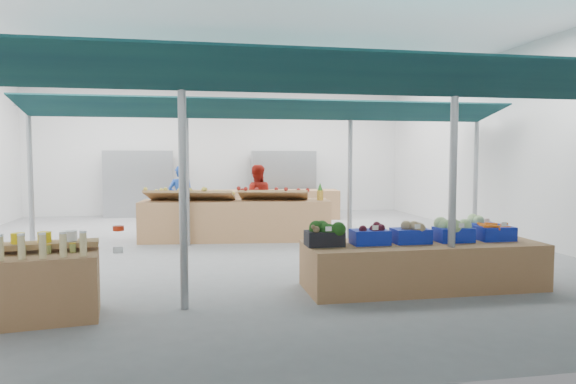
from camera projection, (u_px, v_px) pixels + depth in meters
name	position (u px, v px, depth m)	size (l,w,h in m)	color
floor	(238.00, 248.00, 10.35)	(13.00, 13.00, 0.00)	slate
hall	(232.00, 121.00, 11.57)	(13.00, 13.00, 13.00)	silver
pole_grid	(291.00, 159.00, 8.64)	(10.00, 4.60, 3.00)	gray
awnings	(291.00, 101.00, 8.58)	(9.50, 7.08, 0.30)	#0B2730
back_shelving_left	(139.00, 184.00, 15.71)	(2.00, 0.50, 2.00)	#B23F33
back_shelving_right	(284.00, 183.00, 16.53)	(2.00, 0.50, 2.00)	#B23F33
bottle_shelf	(19.00, 285.00, 5.76)	(1.77, 1.24, 1.03)	olive
veg_counter	(422.00, 265.00, 7.22)	(3.32, 1.11, 0.65)	olive
fruit_counter	(236.00, 220.00, 11.34)	(4.12, 0.98, 0.88)	olive
far_counter	(259.00, 205.00, 15.16)	(4.72, 0.94, 0.85)	olive
crate_stack	(486.00, 263.00, 7.62)	(0.46, 0.32, 0.55)	#0E209D
vendor_left	(181.00, 200.00, 12.17)	(0.60, 0.39, 1.65)	#1B45B0
vendor_right	(257.00, 199.00, 12.50)	(0.80, 0.62, 1.65)	#A31D14
crate_broccoli	(324.00, 234.00, 6.93)	(0.50, 0.40, 0.35)	black
crate_beets	(370.00, 235.00, 7.05)	(0.50, 0.40, 0.29)	#0E209D
crate_celeriac	(411.00, 233.00, 7.15)	(0.50, 0.40, 0.31)	#0E209D
crate_cabbage	(453.00, 230.00, 7.27)	(0.50, 0.40, 0.35)	#0E209D
crate_carrots	(495.00, 232.00, 7.39)	(0.50, 0.40, 0.29)	#0E209D
sparrow	(316.00, 229.00, 6.78)	(0.12, 0.09, 0.11)	brown
pole_ribbon	(118.00, 230.00, 5.37)	(0.12, 0.12, 0.28)	red
apple_heap_yellow	(190.00, 193.00, 11.13)	(2.01, 1.11, 0.27)	#997247
apple_heap_red	(274.00, 193.00, 11.26)	(1.62, 1.02, 0.27)	#997247
pineapple	(320.00, 192.00, 11.33)	(0.14, 0.14, 0.39)	#8C6019
crate_extra	(479.00, 226.00, 7.80)	(0.51, 0.41, 0.32)	#0E209D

